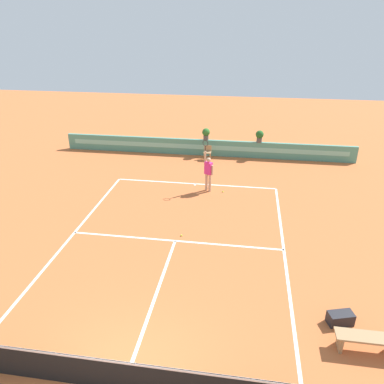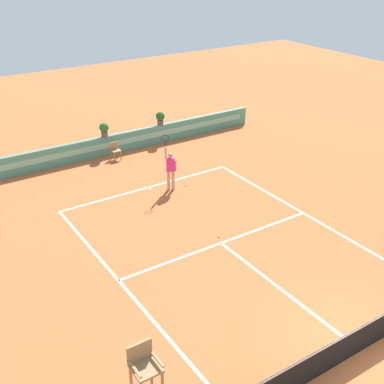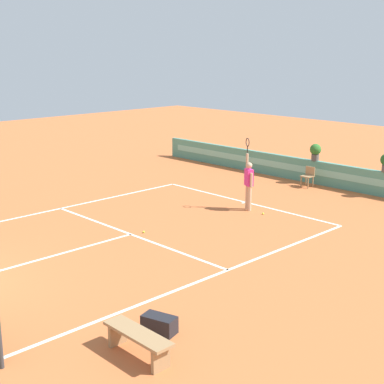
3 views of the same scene
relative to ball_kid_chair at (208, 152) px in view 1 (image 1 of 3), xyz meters
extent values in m
plane|color=#BC6033|center=(-0.20, -9.66, -0.48)|extent=(60.00, 60.00, 0.00)
cube|color=white|center=(-0.20, -3.77, -0.47)|extent=(8.22, 0.10, 0.01)
cube|color=white|center=(-0.20, -9.26, -0.47)|extent=(8.22, 0.10, 0.01)
cube|color=white|center=(-0.20, -12.46, -0.47)|extent=(0.10, 6.40, 0.01)
cube|color=white|center=(-4.31, -9.71, -0.47)|extent=(0.10, 11.89, 0.01)
cube|color=white|center=(3.91, -9.71, -0.47)|extent=(0.10, 11.89, 0.01)
cube|color=white|center=(-0.20, -3.87, -0.47)|extent=(0.10, 0.20, 0.01)
cube|color=black|center=(-0.20, -15.66, 0.00)|extent=(8.82, 0.02, 0.95)
cube|color=white|center=(-0.20, -15.66, 0.44)|extent=(8.82, 0.03, 0.06)
cube|color=#4C8E7A|center=(-0.20, 0.73, 0.02)|extent=(18.00, 0.20, 1.00)
cube|color=#7ABCA8|center=(-0.20, 0.63, 0.07)|extent=(17.10, 0.01, 0.28)
cylinder|color=#99754C|center=(-0.18, -0.24, -0.25)|extent=(0.05, 0.05, 0.45)
cylinder|color=#99754C|center=(0.18, -0.24, -0.25)|extent=(0.05, 0.05, 0.45)
cylinder|color=#99754C|center=(-0.18, 0.11, -0.25)|extent=(0.05, 0.05, 0.45)
cylinder|color=#99754C|center=(0.18, 0.11, -0.25)|extent=(0.05, 0.05, 0.45)
cube|color=#99754C|center=(0.00, -0.07, -0.01)|extent=(0.44, 0.44, 0.04)
cube|color=#99754C|center=(0.00, 0.13, 0.19)|extent=(0.44, 0.04, 0.36)
cube|color=#99754C|center=(4.99, -13.64, -0.25)|extent=(0.08, 0.40, 0.45)
cube|color=#99754C|center=(5.63, -13.64, 0.00)|extent=(1.60, 0.44, 0.06)
cube|color=black|center=(5.19, -12.73, -0.30)|extent=(0.77, 0.55, 0.36)
cylinder|color=tan|center=(0.63, -4.54, -0.03)|extent=(0.14, 0.14, 0.90)
cylinder|color=tan|center=(0.45, -4.45, -0.03)|extent=(0.14, 0.14, 0.90)
cube|color=#E52D84|center=(0.54, -4.49, 0.72)|extent=(0.42, 0.36, 0.60)
sphere|color=tan|center=(0.54, -4.49, 1.15)|extent=(0.22, 0.22, 0.22)
cylinder|color=tan|center=(0.36, -4.40, 1.27)|extent=(0.09, 0.09, 0.55)
cylinder|color=black|center=(0.36, -4.40, 1.69)|extent=(0.04, 0.04, 0.24)
torus|color=#262626|center=(0.36, -4.40, 1.95)|extent=(0.29, 0.17, 0.31)
cylinder|color=tan|center=(0.74, -4.59, 0.67)|extent=(0.09, 0.09, 0.50)
sphere|color=#CCE033|center=(1.29, -4.57, -0.44)|extent=(0.07, 0.07, 0.07)
sphere|color=#CCE033|center=(-0.02, -8.88, -0.44)|extent=(0.07, 0.07, 0.07)
cylinder|color=#514C47|center=(-0.20, 0.73, 0.66)|extent=(0.32, 0.32, 0.28)
sphere|color=#2D6B28|center=(-0.20, 0.73, 1.01)|extent=(0.48, 0.48, 0.48)
cylinder|color=#514C47|center=(3.04, 0.73, 0.66)|extent=(0.32, 0.32, 0.28)
sphere|color=#235B23|center=(3.04, 0.73, 1.01)|extent=(0.48, 0.48, 0.48)
camera|label=1|loc=(2.26, -21.10, 7.30)|focal=34.53mm
camera|label=2|loc=(-9.59, -21.70, 9.46)|focal=47.17mm
camera|label=3|loc=(13.15, -19.51, 5.11)|focal=52.68mm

